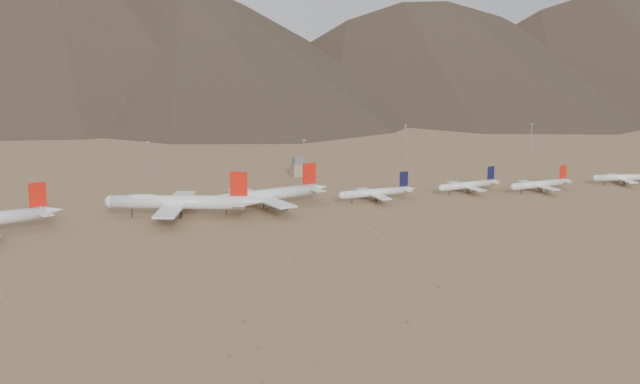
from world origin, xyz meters
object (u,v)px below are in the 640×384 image
object	(u,v)px
widebody_east	(264,195)
narrowbody_a	(377,192)
narrowbody_b	(469,185)
control_tower	(298,168)
widebody_centre	(179,202)

from	to	relation	value
widebody_east	narrowbody_a	distance (m)	63.77
narrowbody_b	control_tower	distance (m)	111.35
widebody_east	widebody_centre	bearing A→B (deg)	171.66
widebody_centre	narrowbody_a	size ratio (longest dim) A/B	1.64
narrowbody_a	control_tower	world-z (taller)	narrowbody_a
widebody_east	narrowbody_a	size ratio (longest dim) A/B	1.57
control_tower	narrowbody_b	bearing A→B (deg)	-47.44
widebody_centre	narrowbody_a	distance (m)	109.27
control_tower	widebody_east	bearing A→B (deg)	-119.37
narrowbody_a	narrowbody_b	bearing A→B (deg)	0.26
widebody_centre	widebody_east	size ratio (longest dim) A/B	1.04
widebody_east	narrowbody_b	size ratio (longest dim) A/B	1.71
widebody_centre	control_tower	distance (m)	127.27
narrowbody_a	control_tower	size ratio (longest dim) A/B	3.88
widebody_east	control_tower	xyz separation A→B (m)	(47.06, 83.61, -2.30)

